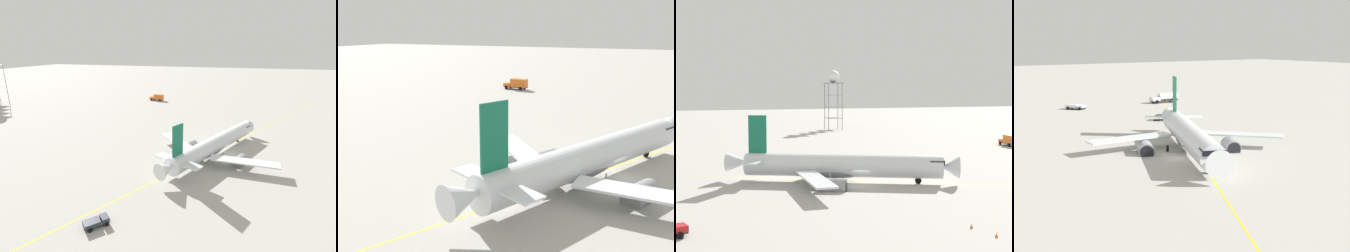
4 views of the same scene
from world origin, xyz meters
The scene contains 6 objects.
ground_plane centered at (0.00, 0.00, 0.00)m, with size 600.00×600.00×0.00m, color #ADAAA3.
airliner_main centered at (2.53, -3.62, 2.65)m, with size 38.02×30.61×12.08m.
pushback_tug_truck centered at (62.00, -8.83, 0.81)m, with size 5.59×5.15×1.30m.
baggage_truck_truck centered at (33.93, -17.60, 0.71)m, with size 3.98×3.81×1.22m.
fuel_tanker_truck centered at (60.77, -36.43, 1.57)m, with size 3.03×8.65×2.87m.
taxiway_centreline centered at (3.40, -5.29, 0.00)m, with size 164.38×88.00×0.01m.
Camera 4 is at (-62.95, 43.07, 18.17)m, focal length 53.65 mm.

